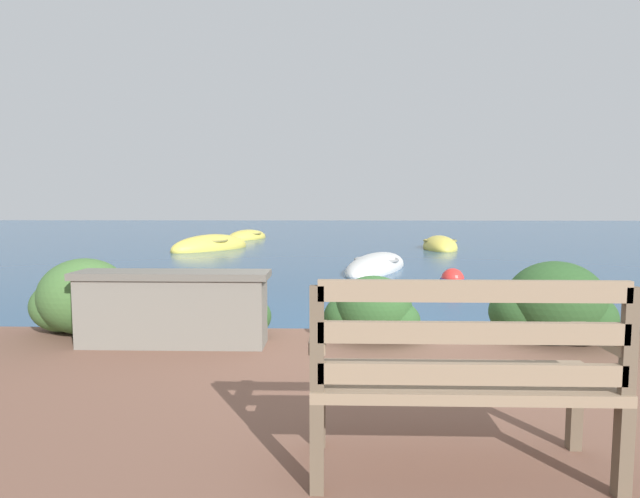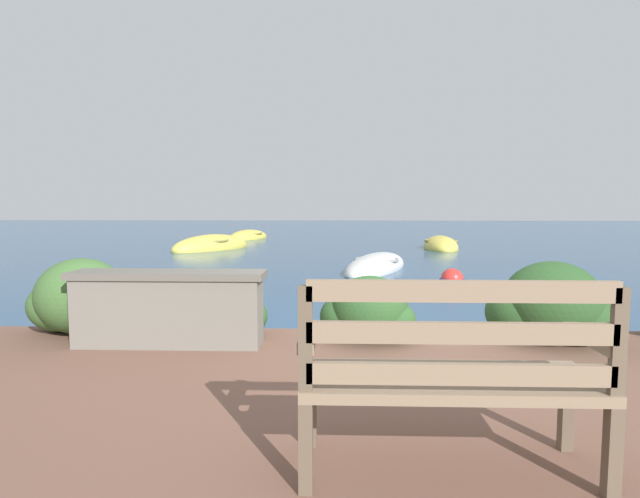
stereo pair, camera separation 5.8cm
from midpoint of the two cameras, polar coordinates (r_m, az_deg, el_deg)
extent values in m
plane|color=navy|center=(5.10, 6.84, -11.48)|extent=(80.00, 80.00, 0.00)
cube|color=brown|center=(2.67, -0.42, -17.68)|extent=(0.06, 0.06, 0.40)
cube|color=brown|center=(2.92, 26.86, -16.20)|extent=(0.06, 0.06, 0.40)
cube|color=brown|center=(2.29, -0.87, -21.76)|extent=(0.06, 0.06, 0.40)
cube|color=brown|center=(2.58, 31.02, -19.31)|extent=(0.06, 0.06, 0.40)
cube|color=#8C755B|center=(2.45, 15.07, -14.35)|extent=(1.35, 0.48, 0.05)
cube|color=#8C755B|center=(2.23, 16.40, -13.56)|extent=(1.28, 0.04, 0.09)
cube|color=#8C755B|center=(2.18, 16.51, -9.19)|extent=(1.28, 0.04, 0.09)
cube|color=#8C755B|center=(2.14, 16.63, -4.64)|extent=(1.28, 0.04, 0.09)
cube|color=brown|center=(2.12, -0.88, -10.22)|extent=(0.06, 0.04, 0.45)
cube|color=brown|center=(2.43, 31.55, -9.00)|extent=(0.06, 0.04, 0.45)
cube|color=#8C755B|center=(2.33, -0.63, -9.92)|extent=(0.07, 0.43, 0.05)
cube|color=#8C755B|center=(2.62, 29.20, -8.92)|extent=(0.07, 0.43, 0.05)
cube|color=slate|center=(4.59, -16.51, -6.87)|extent=(1.61, 0.35, 0.59)
cube|color=#635F56|center=(4.53, -16.61, -2.82)|extent=(1.69, 0.39, 0.06)
ellipsoid|color=#426B33|center=(5.29, -25.31, -4.87)|extent=(0.85, 0.77, 0.72)
ellipsoid|color=#426B33|center=(5.48, -27.15, -5.75)|extent=(0.64, 0.57, 0.51)
ellipsoid|color=#426B33|center=(5.19, -23.37, -6.43)|extent=(0.60, 0.54, 0.47)
ellipsoid|color=#2D5628|center=(4.75, -10.93, -6.16)|extent=(0.73, 0.66, 0.62)
ellipsoid|color=#2D5628|center=(4.87, -13.10, -7.03)|extent=(0.55, 0.50, 0.44)
ellipsoid|color=#2D5628|center=(4.71, -8.81, -7.62)|extent=(0.51, 0.46, 0.40)
ellipsoid|color=#2D5628|center=(4.57, 6.05, -6.76)|extent=(0.70, 0.63, 0.59)
ellipsoid|color=#2D5628|center=(4.63, 3.60, -7.69)|extent=(0.52, 0.47, 0.42)
ellipsoid|color=#2D5628|center=(4.57, 8.27, -8.11)|extent=(0.49, 0.44, 0.38)
ellipsoid|color=#284C23|center=(4.92, 25.28, -5.53)|extent=(0.86, 0.78, 0.73)
ellipsoid|color=#284C23|center=(4.92, 22.38, -6.72)|extent=(0.65, 0.58, 0.52)
ellipsoid|color=#284C23|center=(5.00, 27.70, -6.98)|extent=(0.60, 0.54, 0.47)
ellipsoid|color=silver|center=(11.17, 6.60, -2.14)|extent=(2.05, 3.33, 0.64)
torus|color=gray|center=(11.15, 6.61, -1.23)|extent=(1.28, 1.28, 0.07)
cube|color=#846647|center=(10.70, 5.88, -1.66)|extent=(0.77, 0.39, 0.04)
cube|color=#846647|center=(11.53, 7.16, -1.18)|extent=(0.77, 0.39, 0.04)
ellipsoid|color=#DBC64C|center=(16.42, -12.19, 0.16)|extent=(2.61, 3.21, 0.86)
torus|color=olive|center=(16.40, -12.21, 0.98)|extent=(1.56, 1.56, 0.07)
cube|color=#846647|center=(16.09, -13.41, 0.77)|extent=(0.82, 0.58, 0.04)
cube|color=#846647|center=(16.67, -11.24, 0.96)|extent=(0.82, 0.58, 0.04)
ellipsoid|color=#DBC64C|center=(16.85, 13.72, 0.23)|extent=(1.30, 2.79, 0.74)
torus|color=olive|center=(16.83, 13.74, 0.92)|extent=(1.17, 1.17, 0.07)
cube|color=#846647|center=(17.24, 13.58, 0.92)|extent=(0.86, 0.19, 0.04)
cube|color=#846647|center=(16.50, 13.88, 0.73)|extent=(0.86, 0.19, 0.04)
ellipsoid|color=#DBC64C|center=(21.19, -8.12, 1.29)|extent=(1.92, 2.80, 0.68)
torus|color=olive|center=(21.17, -8.13, 1.79)|extent=(1.49, 1.49, 0.07)
cube|color=#846647|center=(20.84, -8.63, 1.65)|extent=(0.93, 0.41, 0.04)
cube|color=#846647|center=(21.46, -7.72, 1.76)|extent=(0.93, 0.41, 0.04)
sphere|color=red|center=(9.51, 15.04, -3.40)|extent=(0.42, 0.42, 0.42)
torus|color=navy|center=(9.51, 15.04, -3.40)|extent=(0.46, 0.46, 0.05)
camera|label=1|loc=(0.03, -89.86, 0.01)|focal=28.00mm
camera|label=2|loc=(0.03, 90.14, -0.01)|focal=28.00mm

